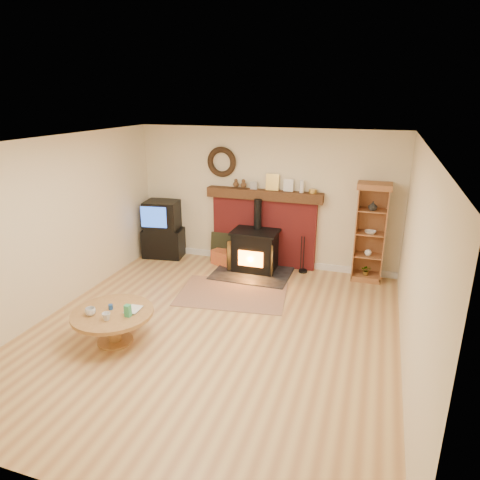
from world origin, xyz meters
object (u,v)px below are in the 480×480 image
(tv_unit, at_px, (163,230))
(coffee_table, at_px, (113,318))
(wood_stove, at_px, (255,252))
(curio_cabinet, at_px, (370,232))

(tv_unit, xyz_separation_m, coffee_table, (0.91, -3.14, -0.18))
(wood_stove, bearing_deg, curio_cabinet, 7.78)
(tv_unit, relative_size, coffee_table, 1.08)
(curio_cabinet, height_order, coffee_table, curio_cabinet)
(wood_stove, xyz_separation_m, tv_unit, (-1.99, 0.19, 0.17))
(tv_unit, distance_m, curio_cabinet, 4.02)
(curio_cabinet, xyz_separation_m, coffee_table, (-3.09, -3.22, -0.51))
(tv_unit, relative_size, curio_cabinet, 0.66)
(coffee_table, bearing_deg, wood_stove, 69.89)
(wood_stove, height_order, tv_unit, wood_stove)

